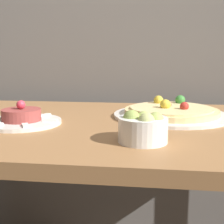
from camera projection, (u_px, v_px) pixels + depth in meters
dining_table at (113, 157)px, 0.95m from camera, size 1.32×0.76×0.78m
pizza_plate at (171, 112)px, 1.00m from camera, size 0.37×0.37×0.06m
tartare_plate at (22, 119)px, 0.90m from camera, size 0.23×0.23×0.07m
small_bowl at (143, 128)px, 0.70m from camera, size 0.11×0.11×0.07m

